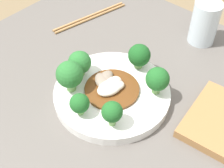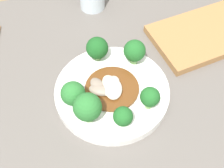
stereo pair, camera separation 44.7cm
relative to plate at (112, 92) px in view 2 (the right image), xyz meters
The scene contains 10 objects.
table 0.40m from the plate, 113.07° to the right, with size 0.93×0.76×0.78m.
plate is the anchor object (origin of this frame).
broccoli_northwest 0.10m from the plate, 131.53° to the left, with size 0.04×0.04×0.06m.
broccoli_north 0.10m from the plate, 85.85° to the left, with size 0.04×0.04×0.05m.
broccoli_southwest 0.11m from the plate, 140.81° to the right, with size 0.05×0.05×0.07m.
broccoli_south 0.11m from the plate, 87.74° to the right, with size 0.05×0.05×0.06m.
broccoli_east 0.10m from the plate, ahead, with size 0.05×0.05×0.06m.
broccoli_northeast 0.11m from the plate, 38.94° to the left, with size 0.06×0.06×0.08m.
stirfry_center 0.02m from the plate, ahead, with size 0.12×0.12×0.03m.
cutting_board 0.31m from the plate, 160.74° to the right, with size 0.29×0.20×0.02m.
Camera 2 is at (0.15, 0.43, 1.38)m, focal length 50.00 mm.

